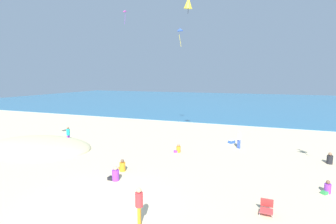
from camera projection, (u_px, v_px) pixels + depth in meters
name	position (u px, v px, depth m)	size (l,w,h in m)	color
ground_plane	(175.00, 148.00, 20.62)	(120.00, 120.00, 0.00)	beige
ocean_water	(236.00, 102.00, 59.24)	(120.00, 60.00, 0.05)	teal
dune_mound	(37.00, 148.00, 20.69)	(9.20, 6.44, 1.41)	beige
beach_chair_far_left	(267.00, 207.00, 10.69)	(0.53, 0.66, 0.64)	#D13D3D
cooler_box	(232.00, 141.00, 22.18)	(0.60, 0.66, 0.28)	#2D56B7
person_0	(139.00, 204.00, 9.83)	(0.39, 0.39, 1.49)	orange
person_1	(122.00, 167.00, 15.60)	(0.64, 0.62, 0.73)	orange
person_2	(330.00, 159.00, 16.90)	(0.41, 0.64, 0.76)	black
person_3	(68.00, 134.00, 22.04)	(0.28, 0.28, 1.42)	purple
person_4	(115.00, 175.00, 14.16)	(0.65, 0.39, 0.81)	purple
person_5	(178.00, 149.00, 19.43)	(0.58, 0.48, 0.65)	orange
person_6	(327.00, 189.00, 12.60)	(0.54, 0.57, 0.65)	purple
person_7	(239.00, 138.00, 20.44)	(0.38, 0.38, 1.41)	blue
kite_magenta	(125.00, 11.00, 29.64)	(0.60, 0.60, 1.56)	#DB3DA8
kite_yellow	(188.00, 3.00, 19.90)	(0.99, 1.00, 1.23)	yellow
kite_blue	(180.00, 30.00, 25.79)	(0.86, 0.84, 1.78)	blue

